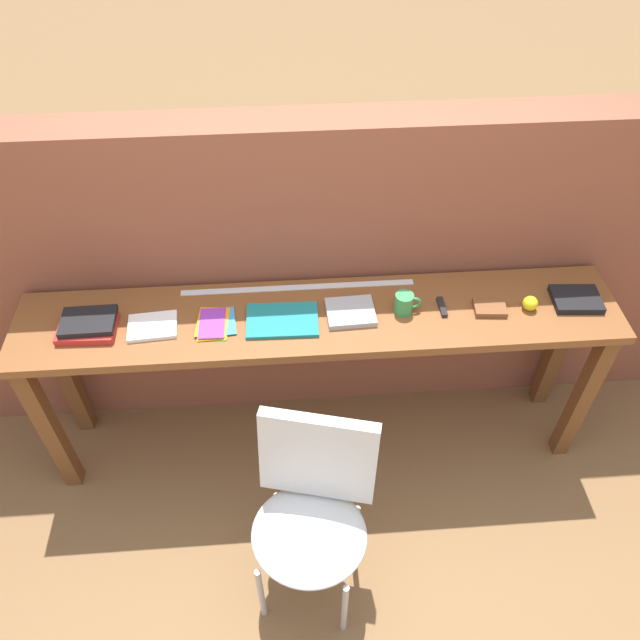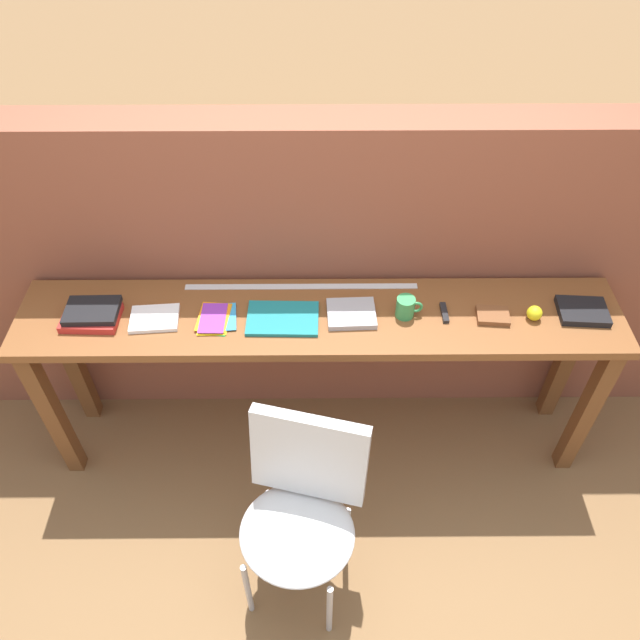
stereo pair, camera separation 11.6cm
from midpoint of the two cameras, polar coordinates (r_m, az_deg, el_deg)
ground_plane at (r=3.09m, az=1.15°, el=-15.21°), size 40.00×40.00×0.00m
brick_wall_back at (r=2.87m, az=1.11°, el=3.96°), size 6.00×0.20×1.57m
sideboard at (r=2.66m, az=1.24°, el=-1.67°), size 2.50×0.44×0.88m
chair_white_moulded at (r=2.45m, az=-0.30°, el=-16.78°), size 0.54×0.55×0.89m
book_stack_leftmost at (r=2.66m, az=-19.01°, el=0.43°), size 0.23×0.18×0.06m
magazine_cycling at (r=2.60m, az=-13.67°, el=0.11°), size 0.20×0.16×0.02m
pamphlet_pile_colourful at (r=2.56m, az=-8.27°, el=0.08°), size 0.17×0.19×0.01m
book_open_centre at (r=2.53m, az=-2.13°, el=0.11°), size 0.29×0.20×0.02m
book_grey_hardcover at (r=2.55m, az=4.19°, el=0.56°), size 0.20×0.17×0.02m
mug at (r=2.56m, az=9.16°, el=1.13°), size 0.11×0.08×0.09m
multitool_folded at (r=2.62m, az=12.55°, el=0.63°), size 0.02×0.11×0.02m
leather_journal_brown at (r=2.65m, az=16.74°, el=0.36°), size 0.14×0.11×0.02m
sports_ball_small at (r=2.69m, az=20.20°, el=0.56°), size 0.06×0.06×0.06m
book_repair_rightmost at (r=2.79m, az=23.99°, el=0.72°), size 0.21×0.17×0.03m
ruler_metal_back_edge at (r=2.68m, az=-0.48°, el=3.05°), size 1.00×0.03×0.00m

